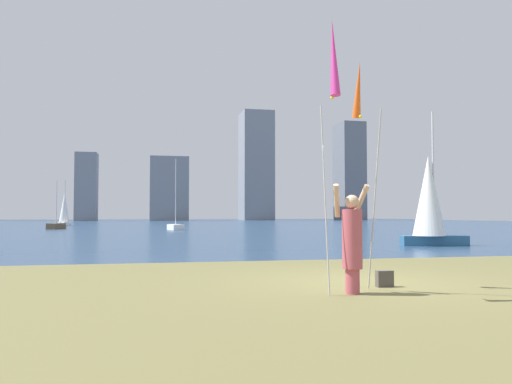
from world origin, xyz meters
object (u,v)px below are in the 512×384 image
Objects in this scene: kite_flag_right at (359,97)px; sailboat_0 at (429,200)px; kite_flag_left at (333,64)px; sailboat_5 at (64,210)px; sailboat_2 at (175,226)px; sailboat_6 at (56,226)px; person at (352,239)px; bag at (385,279)px.

kite_flag_right is 13.34m from sailboat_0.
kite_flag_right is 0.73× the size of sailboat_0.
sailboat_5 is (-12.24, 53.44, -1.95)m from kite_flag_left.
sailboat_6 is (-10.10, 4.55, -0.01)m from sailboat_2.
sailboat_0 is (8.23, 11.40, 0.99)m from person.
sailboat_2 is 1.38× the size of sailboat_6.
sailboat_6 is (-11.24, 39.25, -0.62)m from person.
kite_flag_left is 14.81× the size of bag.
kite_flag_left is 1.06× the size of sailboat_6.
person is 0.33× the size of sailboat_0.
sailboat_6 reaches higher than bag.
sailboat_2 is at bearing 111.91° from sailboat_0.
person is 0.41× the size of kite_flag_left.
sailboat_2 is at bearing -24.25° from sailboat_6.
sailboat_5 is at bearing 95.99° from sailboat_6.
kite_flag_left is at bearing -74.76° from sailboat_6.
sailboat_6 is at bearing -84.01° from sailboat_5.
kite_flag_right is 54.05m from sailboat_5.
bag is at bearing -75.49° from sailboat_5.
sailboat_2 reaches higher than sailboat_0.
sailboat_5 is 1.20× the size of sailboat_6.
kite_flag_left is 0.77× the size of sailboat_2.
person is 14.10m from sailboat_0.
kite_flag_left is at bearing -143.64° from bag.
bag is 0.06× the size of sailboat_5.
person is 0.36× the size of sailboat_5.
sailboat_5 is at bearing 93.84° from person.
kite_flag_right is at bearing 47.18° from person.
sailboat_5 is at bearing 122.14° from sailboat_2.
kite_flag_right is at bearing 49.33° from kite_flag_left.
sailboat_5 is at bearing 104.08° from kite_flag_right.
person is 0.31× the size of sailboat_2.
kite_flag_right is at bearing -75.92° from sailboat_5.
kite_flag_left is 14.73m from sailboat_0.
kite_flag_right reaches higher than bag.
person is at bearing -123.21° from kite_flag_right.
sailboat_5 reaches higher than kite_flag_left.
sailboat_5 reaches higher than person.
sailboat_2 is (-0.69, 35.05, -3.46)m from kite_flag_left.
sailboat_6 is at bearing 107.43° from bag.
person is 0.43× the size of sailboat_6.
kite_flag_right is 0.97× the size of sailboat_6.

